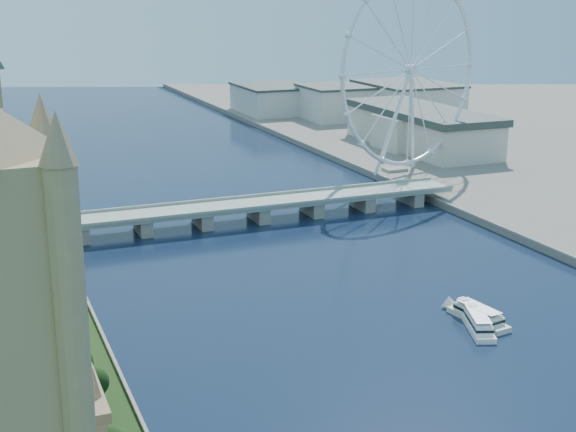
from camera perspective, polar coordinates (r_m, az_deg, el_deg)
parliament_range at (r=261.87m, az=-18.98°, el=-6.50°), size 24.00×200.00×70.00m
westminster_bridge at (r=412.10m, az=-2.13°, el=0.60°), size 220.00×22.00×9.50m
london_eye at (r=501.91m, az=8.72°, el=10.19°), size 113.60×39.12×124.30m
county_hall at (r=603.14m, az=9.33°, el=4.57°), size 54.00×144.00×35.00m
city_skyline at (r=664.96m, az=-6.74°, el=7.16°), size 505.00×280.00×32.00m
tour_boat_near at (r=289.82m, az=13.30°, el=-7.83°), size 16.95×29.15×6.27m
tour_boat_far at (r=296.04m, az=13.36°, el=-7.33°), size 11.30×29.58×6.36m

